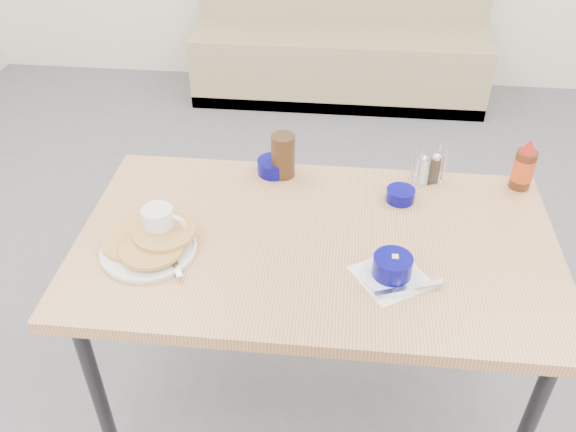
# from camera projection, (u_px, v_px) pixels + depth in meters

# --- Properties ---
(booth_bench) EXTENTS (1.90, 0.56, 1.22)m
(booth_bench) POSITION_uv_depth(u_px,v_px,m) (340.00, 43.00, 4.03)
(booth_bench) COLOR tan
(booth_bench) RESTS_ON ground
(dining_table) EXTENTS (1.40, 0.80, 0.76)m
(dining_table) POSITION_uv_depth(u_px,v_px,m) (316.00, 256.00, 1.82)
(dining_table) COLOR tan
(dining_table) RESTS_ON ground
(pancake_plate) EXTENTS (0.27, 0.27, 0.05)m
(pancake_plate) POSITION_uv_depth(u_px,v_px,m) (149.00, 245.00, 1.73)
(pancake_plate) COLOR white
(pancake_plate) RESTS_ON dining_table
(coffee_mug) EXTENTS (0.13, 0.09, 0.10)m
(coffee_mug) POSITION_uv_depth(u_px,v_px,m) (160.00, 223.00, 1.75)
(coffee_mug) COLOR white
(coffee_mug) RESTS_ON dining_table
(grits_setting) EXTENTS (0.26, 0.24, 0.07)m
(grits_setting) POSITION_uv_depth(u_px,v_px,m) (392.00, 269.00, 1.63)
(grits_setting) COLOR white
(grits_setting) RESTS_ON dining_table
(creamer_bowl) EXTENTS (0.11, 0.11, 0.05)m
(creamer_bowl) POSITION_uv_depth(u_px,v_px,m) (274.00, 167.00, 2.04)
(creamer_bowl) COLOR #050467
(creamer_bowl) RESTS_ON dining_table
(butter_bowl) EXTENTS (0.09, 0.09, 0.04)m
(butter_bowl) POSITION_uv_depth(u_px,v_px,m) (400.00, 195.00, 1.92)
(butter_bowl) COLOR #050467
(butter_bowl) RESTS_ON dining_table
(amber_tumbler) EXTENTS (0.10, 0.10, 0.15)m
(amber_tumbler) POSITION_uv_depth(u_px,v_px,m) (283.00, 156.00, 2.00)
(amber_tumbler) COLOR #382211
(amber_tumbler) RESTS_ON dining_table
(condiment_caddy) EXTENTS (0.12, 0.09, 0.12)m
(condiment_caddy) POSITION_uv_depth(u_px,v_px,m) (428.00, 170.00, 1.99)
(condiment_caddy) COLOR silver
(condiment_caddy) RESTS_ON dining_table
(syrup_bottle) EXTENTS (0.07, 0.07, 0.18)m
(syrup_bottle) POSITION_uv_depth(u_px,v_px,m) (524.00, 167.00, 1.95)
(syrup_bottle) COLOR #47230F
(syrup_bottle) RESTS_ON dining_table
(sugar_wrapper) EXTENTS (0.05, 0.03, 0.00)m
(sugar_wrapper) POSITION_uv_depth(u_px,v_px,m) (156.00, 249.00, 1.75)
(sugar_wrapper) COLOR #E54D4C
(sugar_wrapper) RESTS_ON dining_table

